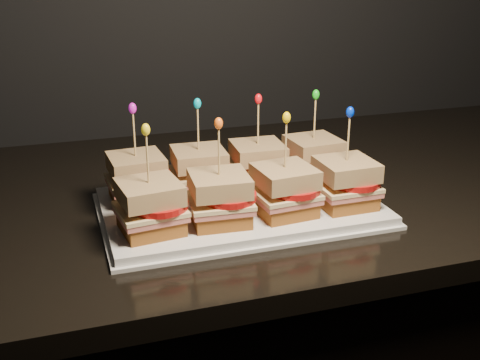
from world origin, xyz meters
name	(u,v)px	position (x,y,z in m)	size (l,w,h in m)	color
granite_slab	(191,199)	(-0.02, 1.65, 0.91)	(2.66, 0.73, 0.03)	black
platter	(240,207)	(0.03, 1.53, 0.93)	(0.42, 0.26, 0.02)	white
platter_rim	(240,211)	(0.03, 1.53, 0.93)	(0.43, 0.27, 0.01)	white
sandwich_0_bread_bot	(138,193)	(-0.12, 1.59, 0.95)	(0.08, 0.08, 0.02)	brown
sandwich_0_ham	(137,184)	(-0.12, 1.59, 0.97)	(0.09, 0.08, 0.01)	#BE6456
sandwich_0_cheese	(137,180)	(-0.12, 1.59, 0.98)	(0.09, 0.09, 0.01)	beige
sandwich_0_tomato	(145,176)	(-0.11, 1.58, 0.98)	(0.08, 0.08, 0.01)	#AF1210
sandwich_0_bread_top	(136,164)	(-0.12, 1.59, 1.00)	(0.08, 0.08, 0.03)	#63380E
sandwich_0_pick	(134,137)	(-0.12, 1.59, 1.05)	(0.00, 0.00, 0.09)	tan
sandwich_0_frill	(132,108)	(-0.12, 1.59, 1.09)	(0.01, 0.01, 0.02)	#D617CE
sandwich_1_bread_bot	(200,186)	(-0.02, 1.59, 0.95)	(0.08, 0.08, 0.02)	brown
sandwich_1_ham	(199,177)	(-0.02, 1.59, 0.97)	(0.09, 0.08, 0.01)	#BE6456
sandwich_1_cheese	(199,173)	(-0.02, 1.59, 0.98)	(0.09, 0.09, 0.01)	beige
sandwich_1_tomato	(207,169)	(-0.01, 1.58, 0.98)	(0.08, 0.08, 0.01)	#AF1210
sandwich_1_bread_top	(199,158)	(-0.02, 1.59, 1.00)	(0.08, 0.08, 0.03)	#63380E
sandwich_1_pick	(198,131)	(-0.02, 1.59, 1.05)	(0.00, 0.00, 0.09)	tan
sandwich_1_frill	(197,103)	(-0.02, 1.59, 1.09)	(0.01, 0.01, 0.02)	#03ABC7
sandwich_2_bread_bot	(258,179)	(0.08, 1.59, 0.95)	(0.08, 0.08, 0.02)	brown
sandwich_2_ham	(258,171)	(0.08, 1.59, 0.97)	(0.09, 0.08, 0.01)	#BE6456
sandwich_2_cheese	(258,167)	(0.08, 1.59, 0.98)	(0.09, 0.09, 0.01)	beige
sandwich_2_tomato	(266,163)	(0.09, 1.58, 0.98)	(0.08, 0.08, 0.01)	#AF1210
sandwich_2_bread_top	(258,152)	(0.08, 1.59, 1.00)	(0.08, 0.08, 0.03)	#63380E
sandwich_2_pick	(258,126)	(0.08, 1.59, 1.05)	(0.00, 0.00, 0.09)	tan
sandwich_2_frill	(258,99)	(0.08, 1.59, 1.09)	(0.01, 0.01, 0.02)	red
sandwich_3_bread_bot	(312,173)	(0.18, 1.59, 0.95)	(0.08, 0.08, 0.02)	brown
sandwich_3_ham	(313,164)	(0.18, 1.59, 0.97)	(0.09, 0.08, 0.01)	#BE6456
sandwich_3_cheese	(313,161)	(0.18, 1.59, 0.98)	(0.09, 0.09, 0.01)	beige
sandwich_3_tomato	(321,157)	(0.19, 1.58, 0.98)	(0.08, 0.08, 0.01)	#AF1210
sandwich_3_bread_top	(314,146)	(0.18, 1.59, 1.00)	(0.08, 0.08, 0.03)	#63380E
sandwich_3_pick	(315,121)	(0.18, 1.59, 1.05)	(0.00, 0.00, 0.09)	tan
sandwich_3_frill	(316,95)	(0.18, 1.59, 1.09)	(0.01, 0.01, 0.02)	green
sandwich_4_bread_bot	(151,224)	(-0.12, 1.47, 0.95)	(0.08, 0.08, 0.02)	brown
sandwich_4_ham	(151,214)	(-0.12, 1.47, 0.97)	(0.09, 0.08, 0.01)	#BE6456
sandwich_4_cheese	(150,209)	(-0.12, 1.47, 0.98)	(0.09, 0.09, 0.01)	beige
sandwich_4_tomato	(159,205)	(-0.11, 1.46, 0.98)	(0.08, 0.08, 0.01)	#AF1210
sandwich_4_bread_top	(149,192)	(-0.12, 1.47, 1.00)	(0.08, 0.08, 0.03)	#63380E
sandwich_4_pick	(148,162)	(-0.12, 1.47, 1.05)	(0.00, 0.00, 0.09)	tan
sandwich_4_frill	(146,130)	(-0.12, 1.47, 1.09)	(0.01, 0.01, 0.02)	yellow
sandwich_5_bread_bot	(220,215)	(-0.02, 1.47, 0.95)	(0.08, 0.08, 0.02)	brown
sandwich_5_ham	(220,205)	(-0.02, 1.47, 0.97)	(0.09, 0.08, 0.01)	#BE6456
sandwich_5_cheese	(220,201)	(-0.02, 1.47, 0.98)	(0.09, 0.09, 0.01)	beige
sandwich_5_tomato	(229,196)	(-0.01, 1.46, 0.98)	(0.08, 0.08, 0.01)	#AF1210
sandwich_5_bread_top	(219,184)	(-0.02, 1.47, 1.00)	(0.08, 0.08, 0.03)	#63380E
sandwich_5_pick	(219,155)	(-0.02, 1.47, 1.05)	(0.00, 0.00, 0.09)	tan
sandwich_5_frill	(219,123)	(-0.02, 1.47, 1.09)	(0.01, 0.01, 0.02)	orange
sandwich_6_bread_bot	(284,206)	(0.08, 1.47, 0.95)	(0.08, 0.08, 0.02)	brown
sandwich_6_ham	(284,197)	(0.08, 1.47, 0.97)	(0.09, 0.08, 0.01)	#BE6456
sandwich_6_cheese	(284,193)	(0.08, 1.47, 0.98)	(0.09, 0.09, 0.01)	beige
sandwich_6_tomato	(294,188)	(0.09, 1.46, 0.98)	(0.08, 0.08, 0.01)	#AF1210
sandwich_6_bread_top	(285,176)	(0.08, 1.47, 1.00)	(0.08, 0.08, 0.03)	#63380E
sandwich_6_pick	(286,148)	(0.08, 1.47, 1.05)	(0.00, 0.00, 0.09)	tan
sandwich_6_frill	(287,118)	(0.08, 1.47, 1.09)	(0.01, 0.01, 0.02)	yellow
sandwich_7_bread_bot	(344,198)	(0.18, 1.47, 0.95)	(0.08, 0.08, 0.02)	brown
sandwich_7_ham	(345,189)	(0.18, 1.47, 0.97)	(0.09, 0.08, 0.01)	#BE6456
sandwich_7_cheese	(345,185)	(0.18, 1.47, 0.98)	(0.09, 0.09, 0.01)	beige
sandwich_7_tomato	(354,181)	(0.19, 1.46, 0.98)	(0.08, 0.08, 0.01)	#AF1210
sandwich_7_bread_top	(346,169)	(0.18, 1.47, 1.00)	(0.08, 0.08, 0.03)	#63380E
sandwich_7_pick	(348,141)	(0.18, 1.47, 1.05)	(0.00, 0.00, 0.09)	tan
sandwich_7_frill	(350,112)	(0.18, 1.47, 1.09)	(0.01, 0.01, 0.02)	#0227CC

